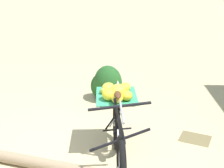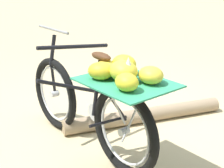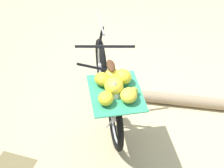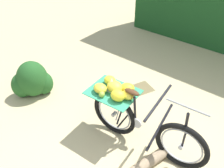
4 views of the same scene
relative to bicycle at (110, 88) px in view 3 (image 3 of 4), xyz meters
name	(u,v)px [view 3 (image 3 of 4)]	position (x,y,z in m)	size (l,w,h in m)	color
ground_plane	(133,107)	(-0.22, -0.32, -0.52)	(60.00, 60.00, 0.00)	#C6B284
bicycle	(110,88)	(0.00, 0.00, 0.00)	(1.09, 1.72, 1.03)	black
fallen_log	(166,98)	(-0.62, -0.53, -0.45)	(0.15, 0.15, 1.77)	#9E8466
leaf_litter_patch	(12,168)	(0.80, 1.04, -0.52)	(0.44, 0.36, 0.01)	olive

